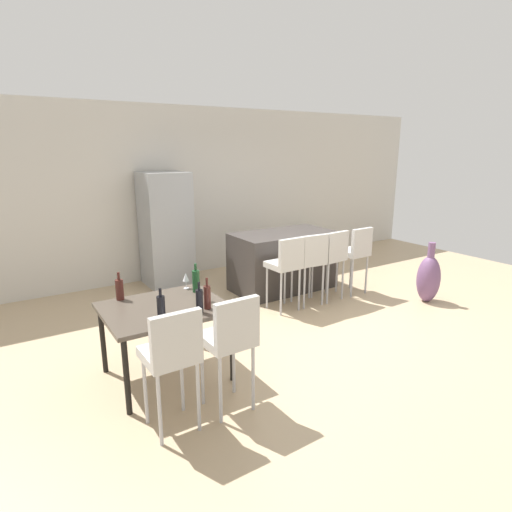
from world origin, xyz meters
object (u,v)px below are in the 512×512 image
object	(u,v)px
potted_plant	(312,244)
wine_bottle_corner	(207,297)
wine_bottle_right	(199,301)
bar_chair_left	(286,262)
floor_vase	(428,278)
wine_bottle_near	(120,289)
bar_chair_far	(356,250)
dining_table	(165,313)
kitchen_island	(283,261)
wine_bottle_inner	(161,309)
bar_chair_right	(332,254)
dining_chair_near	(172,352)
wine_bottle_middle	(196,281)
dining_chair_far	(230,336)
wine_glass_left	(207,290)
wine_glass_far	(186,277)
refrigerator	(166,229)
bar_chair_middle	(310,258)

from	to	relation	value
potted_plant	wine_bottle_corner	bearing A→B (deg)	-141.46
wine_bottle_corner	wine_bottle_right	size ratio (longest dim) A/B	1.03
bar_chair_left	floor_vase	xyz separation A→B (m)	(1.98, -0.83, -0.34)
wine_bottle_corner	wine_bottle_near	world-z (taller)	wine_bottle_corner
bar_chair_far	dining_table	size ratio (longest dim) A/B	0.93
kitchen_island	bar_chair_left	bearing A→B (deg)	-123.75
wine_bottle_inner	wine_bottle_corner	distance (m)	0.48
kitchen_island	wine_bottle_corner	bearing A→B (deg)	-140.43
bar_chair_right	dining_chair_near	world-z (taller)	same
bar_chair_far	wine_bottle_middle	xyz separation A→B (m)	(-2.90, -0.54, 0.16)
dining_chair_far	floor_vase	distance (m)	3.84
wine_bottle_inner	potted_plant	world-z (taller)	wine_bottle_inner
bar_chair_right	dining_chair_far	distance (m)	3.04
dining_chair_near	wine_bottle_near	distance (m)	1.25
wine_bottle_right	wine_glass_left	xyz separation A→B (m)	(0.19, 0.22, 0.01)
dining_chair_near	wine_bottle_near	bearing A→B (deg)	92.27
bar_chair_left	wine_glass_far	distance (m)	1.68
wine_bottle_inner	wine_bottle_near	xyz separation A→B (m)	(-0.15, 0.76, -0.01)
refrigerator	bar_chair_right	bearing A→B (deg)	-49.50
refrigerator	bar_chair_middle	bearing A→B (deg)	-56.58
bar_chair_right	wine_glass_far	bearing A→B (deg)	-170.97
dining_chair_far	wine_bottle_middle	world-z (taller)	dining_chair_far
kitchen_island	bar_chair_far	bearing A→B (deg)	-45.96
dining_chair_far	wine_bottle_near	distance (m)	1.37
dining_table	dining_chair_far	distance (m)	0.88
bar_chair_right	bar_chair_middle	bearing A→B (deg)	-180.00
dining_table	wine_bottle_right	size ratio (longest dim) A/B	3.84
dining_table	wine_bottle_corner	xyz separation A→B (m)	(0.32, -0.28, 0.19)
bar_chair_far	wine_bottle_near	size ratio (longest dim) A/B	3.69
wine_bottle_middle	wine_glass_far	world-z (taller)	wine_bottle_middle
kitchen_island	bar_chair_right	size ratio (longest dim) A/B	1.53
dining_chair_near	wine_glass_far	xyz separation A→B (m)	(0.64, 1.21, 0.17)
potted_plant	wine_bottle_near	bearing A→B (deg)	-151.98
bar_chair_left	bar_chair_middle	distance (m)	0.43
dining_table	potted_plant	xyz separation A→B (m)	(4.18, 2.80, -0.37)
dining_table	wine_bottle_corner	world-z (taller)	wine_bottle_corner
bar_chair_middle	floor_vase	size ratio (longest dim) A/B	1.18
wine_bottle_middle	dining_chair_far	bearing A→B (deg)	-99.65
kitchen_island	bar_chair_middle	world-z (taller)	bar_chair_middle
refrigerator	wine_bottle_right	bearing A→B (deg)	-105.60
dining_chair_near	wine_bottle_corner	xyz separation A→B (m)	(0.58, 0.56, 0.16)
bar_chair_middle	wine_glass_far	world-z (taller)	bar_chair_middle
bar_chair_far	floor_vase	bearing A→B (deg)	-51.33
bar_chair_right	wine_glass_left	bearing A→B (deg)	-160.29
bar_chair_far	wine_bottle_inner	distance (m)	3.67
bar_chair_middle	bar_chair_far	distance (m)	0.89
bar_chair_middle	dining_chair_near	world-z (taller)	same
dining_chair_far	refrigerator	world-z (taller)	refrigerator
bar_chair_middle	wine_glass_left	xyz separation A→B (m)	(-2.04, -0.87, 0.17)
wine_bottle_right	wine_glass_left	world-z (taller)	wine_bottle_right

